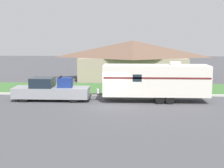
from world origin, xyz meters
TOP-DOWN VIEW (x-y plane):
  - ground_plane at (0.00, 0.00)m, footprint 120.00×120.00m
  - curb_strip at (0.00, 3.75)m, footprint 80.00×0.30m
  - lawn_strip at (0.00, 7.40)m, footprint 80.00×7.00m
  - house_across_street at (2.03, 14.22)m, footprint 13.58×6.70m
  - pickup_truck at (-4.87, 1.28)m, footprint 6.30×1.94m
  - travel_trailer at (3.70, 1.28)m, footprint 9.37×2.24m
  - mailbox at (-7.21, 4.81)m, footprint 0.48×0.20m

SIDE VIEW (x-z plane):
  - ground_plane at x=0.00m, z-range 0.00..0.00m
  - lawn_strip at x=0.00m, z-range 0.00..0.03m
  - curb_strip at x=0.00m, z-range 0.00..0.14m
  - pickup_truck at x=-4.87m, z-range -0.16..1.86m
  - mailbox at x=-7.21m, z-range 0.37..1.79m
  - travel_trailer at x=3.70m, z-range 0.11..3.35m
  - house_across_street at x=2.03m, z-range 0.09..4.82m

